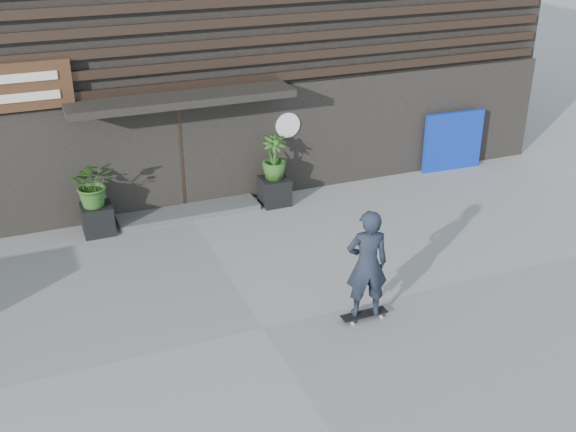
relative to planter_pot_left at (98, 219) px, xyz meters
name	(u,v)px	position (x,y,z in m)	size (l,w,h in m)	color
ground	(263,328)	(1.90, -4.40, -0.30)	(80.00, 80.00, 0.00)	gray
entrance_step	(188,211)	(1.90, 0.20, -0.24)	(3.00, 0.80, 0.12)	#4A4A48
planter_pot_left	(98,219)	(0.00, 0.00, 0.00)	(0.60, 0.60, 0.60)	black
bamboo_left	(93,183)	(0.00, 0.00, 0.78)	(0.86, 0.75, 0.96)	#2D591E
planter_pot_right	(275,191)	(3.80, 0.00, 0.00)	(0.60, 0.60, 0.60)	black
bamboo_right	(274,157)	(3.80, 0.00, 0.78)	(0.54, 0.54, 0.96)	#2D591E
blue_tarp	(453,141)	(8.57, 0.30, 0.43)	(1.55, 0.12, 1.46)	#0C279F
skateboarder	(367,264)	(3.51, -4.76, 0.70)	(0.78, 0.59, 1.92)	black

